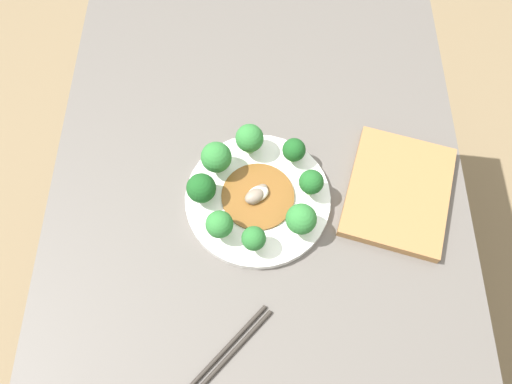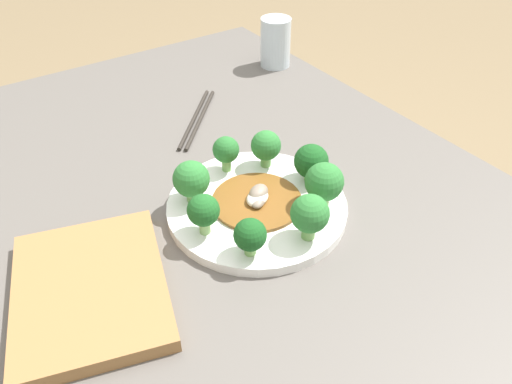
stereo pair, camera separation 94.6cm
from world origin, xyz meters
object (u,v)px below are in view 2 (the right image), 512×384
(cutting_board, at_px, (91,289))
(stirfry_center, at_px, (256,199))
(broccoli_northeast, at_px, (191,180))
(broccoli_east, at_px, (226,151))
(broccoli_northwest, at_px, (250,235))
(broccoli_southeast, at_px, (266,146))
(broccoli_southwest, at_px, (324,183))
(chopsticks, at_px, (197,118))
(drinking_glass, at_px, (276,42))
(broccoli_north, at_px, (203,211))
(plate, at_px, (256,207))
(broccoli_west, at_px, (310,214))
(broccoli_south, at_px, (311,162))

(cutting_board, bearing_deg, stirfry_center, -86.37)
(broccoli_northeast, height_order, broccoli_east, broccoli_northeast)
(broccoli_east, distance_m, broccoli_northwest, 0.18)
(broccoli_southeast, bearing_deg, broccoli_southwest, -175.30)
(broccoli_southwest, xyz_separation_m, cutting_board, (0.04, 0.33, -0.05))
(stirfry_center, xyz_separation_m, chopsticks, (0.27, -0.05, -0.02))
(broccoli_east, height_order, cutting_board, broccoli_east)
(drinking_glass, bearing_deg, broccoli_north, 134.42)
(plate, relative_size, broccoli_southwest, 3.76)
(drinking_glass, xyz_separation_m, cutting_board, (-0.40, 0.57, -0.04))
(plate, height_order, chopsticks, plate)
(plate, relative_size, stirfry_center, 2.00)
(broccoli_east, xyz_separation_m, cutting_board, (-0.11, 0.26, -0.04))
(broccoli_northwest, bearing_deg, cutting_board, 71.70)
(broccoli_northwest, distance_m, broccoli_west, 0.08)
(broccoli_northeast, xyz_separation_m, chopsticks, (0.22, -0.13, -0.05))
(broccoli_north, height_order, drinking_glass, drinking_glass)
(broccoli_southwest, bearing_deg, broccoli_northeast, 52.00)
(broccoli_northeast, distance_m, drinking_glass, 0.51)
(broccoli_northwest, xyz_separation_m, broccoli_west, (-0.02, -0.08, 0.01))
(broccoli_east, distance_m, cutting_board, 0.28)
(plate, bearing_deg, broccoli_southeast, -43.76)
(chopsticks, bearing_deg, broccoli_southeast, -177.29)
(broccoli_southwest, height_order, broccoli_west, broccoli_southwest)
(broccoli_northwest, height_order, drinking_glass, drinking_glass)
(broccoli_south, distance_m, chopsticks, 0.28)
(stirfry_center, bearing_deg, broccoli_northwest, 141.16)
(broccoli_east, height_order, broccoli_northwest, broccoli_east)
(broccoli_east, relative_size, stirfry_center, 0.45)
(broccoli_southeast, height_order, broccoli_northwest, broccoli_southeast)
(broccoli_northwest, distance_m, chopsticks, 0.37)
(plate, xyz_separation_m, cutting_board, (-0.02, 0.25, 0.00))
(broccoli_north, bearing_deg, broccoli_northeast, -15.84)
(broccoli_north, bearing_deg, plate, -82.82)
(broccoli_east, relative_size, chopsticks, 0.35)
(stirfry_center, bearing_deg, broccoli_east, -4.33)
(broccoli_northeast, distance_m, broccoli_west, 0.18)
(cutting_board, bearing_deg, chopsticks, -46.69)
(broccoli_northwest, xyz_separation_m, drinking_glass, (0.46, -0.38, 0.01))
(broccoli_southwest, bearing_deg, broccoli_northwest, 98.86)
(broccoli_east, distance_m, broccoli_southwest, 0.16)
(broccoli_south, bearing_deg, cutting_board, 92.55)
(stirfry_center, bearing_deg, broccoli_west, -170.36)
(broccoli_north, height_order, broccoli_southeast, same)
(broccoli_northwest, bearing_deg, chopsticks, -18.49)
(broccoli_south, height_order, cutting_board, broccoli_south)
(plate, distance_m, cutting_board, 0.25)
(broccoli_southeast, bearing_deg, stirfry_center, 136.48)
(broccoli_southeast, height_order, chopsticks, broccoli_southeast)
(broccoli_east, height_order, broccoli_north, broccoli_north)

